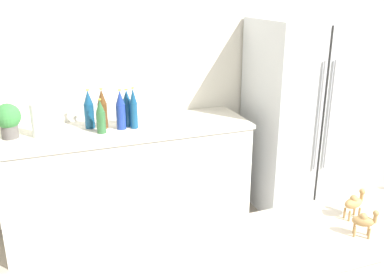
{
  "coord_description": "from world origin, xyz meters",
  "views": [
    {
      "loc": [
        -1.04,
        -0.79,
        1.95
      ],
      "look_at": [
        -0.22,
        1.41,
        1.11
      ],
      "focal_mm": 40.0,
      "sensor_mm": 36.0,
      "label": 1
    }
  ],
  "objects": [
    {
      "name": "wall_back",
      "position": [
        0.0,
        2.73,
        1.27
      ],
      "size": [
        8.0,
        0.06,
        2.55
      ],
      "color": "silver",
      "rests_on": "ground_plane"
    },
    {
      "name": "back_counter",
      "position": [
        -0.4,
        2.4,
        0.45
      ],
      "size": [
        1.98,
        0.63,
        0.89
      ],
      "color": "white",
      "rests_on": "ground_plane"
    },
    {
      "name": "refrigerator",
      "position": [
        1.16,
        2.34,
        0.84
      ],
      "size": [
        0.83,
        0.72,
        1.69
      ],
      "color": "silver",
      "rests_on": "ground_plane"
    },
    {
      "name": "potted_plant",
      "position": [
        -1.26,
        2.45,
        1.03
      ],
      "size": [
        0.19,
        0.19,
        0.26
      ],
      "color": "#595451",
      "rests_on": "back_counter"
    },
    {
      "name": "paper_towel_roll",
      "position": [
        -1.05,
        2.4,
        1.02
      ],
      "size": [
        0.11,
        0.11,
        0.25
      ],
      "color": "white",
      "rests_on": "back_counter"
    },
    {
      "name": "back_bottle_0",
      "position": [
        -0.61,
        2.33,
        1.01
      ],
      "size": [
        0.07,
        0.07,
        0.27
      ],
      "color": "#2D6033",
      "rests_on": "back_counter"
    },
    {
      "name": "back_bottle_1",
      "position": [
        -0.57,
        2.44,
        1.04
      ],
      "size": [
        0.07,
        0.07,
        0.32
      ],
      "color": "brown",
      "rests_on": "back_counter"
    },
    {
      "name": "back_bottle_2",
      "position": [
        -0.45,
        2.37,
        1.04
      ],
      "size": [
        0.07,
        0.07,
        0.31
      ],
      "color": "navy",
      "rests_on": "back_counter"
    },
    {
      "name": "back_bottle_3",
      "position": [
        -0.67,
        2.48,
        1.04
      ],
      "size": [
        0.08,
        0.08,
        0.31
      ],
      "color": "navy",
      "rests_on": "back_counter"
    },
    {
      "name": "back_bottle_4",
      "position": [
        -0.38,
        2.43,
        1.03
      ],
      "size": [
        0.08,
        0.08,
        0.3
      ],
      "color": "navy",
      "rests_on": "back_counter"
    },
    {
      "name": "back_bottle_5",
      "position": [
        -0.35,
        2.36,
        1.04
      ],
      "size": [
        0.06,
        0.06,
        0.32
      ],
      "color": "navy",
      "rests_on": "back_counter"
    },
    {
      "name": "camel_figurine",
      "position": [
        0.11,
        0.34,
        1.08
      ],
      "size": [
        0.09,
        0.08,
        0.12
      ],
      "color": "#A87F4C",
      "rests_on": "bar_counter"
    },
    {
      "name": "camel_figurine_second",
      "position": [
        0.17,
        0.47,
        1.08
      ],
      "size": [
        0.1,
        0.05,
        0.13
      ],
      "color": "#A87F4C",
      "rests_on": "bar_counter"
    }
  ]
}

